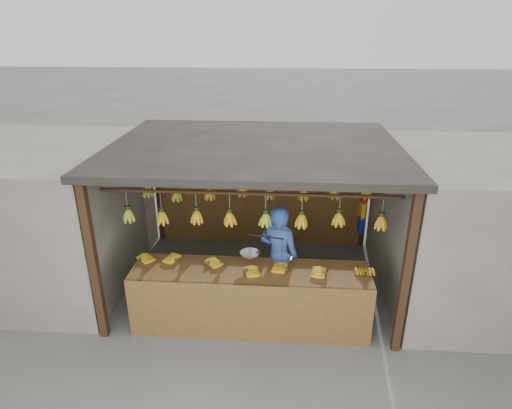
{
  "coord_description": "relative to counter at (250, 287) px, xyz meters",
  "views": [
    {
      "loc": [
        0.46,
        -6.18,
        4.02
      ],
      "look_at": [
        0.0,
        0.3,
        1.3
      ],
      "focal_mm": 30.0,
      "sensor_mm": 36.0,
      "label": 1
    }
  ],
  "objects": [
    {
      "name": "vendor",
      "position": [
        0.38,
        0.63,
        0.13
      ],
      "size": [
        0.71,
        0.6,
        1.67
      ],
      "primitive_type": "imported",
      "rotation": [
        0.0,
        0.0,
        2.76
      ],
      "color": "#3359A5",
      "rests_on": "ground"
    },
    {
      "name": "bag_bundles",
      "position": [
        1.92,
        2.58,
        0.29
      ],
      "size": [
        0.08,
        0.26,
        1.28
      ],
      "color": "#199926",
      "rests_on": "ground"
    },
    {
      "name": "counter",
      "position": [
        0.0,
        0.0,
        0.0
      ],
      "size": [
        3.39,
        0.76,
        0.96
      ],
      "color": "brown",
      "rests_on": "ground"
    },
    {
      "name": "ground",
      "position": [
        -0.02,
        1.23,
        -0.7
      ],
      "size": [
        80.0,
        80.0,
        0.0
      ],
      "primitive_type": "plane",
      "color": "#5B5B57"
    },
    {
      "name": "balance_scale",
      "position": [
        0.21,
        0.23,
        0.43
      ],
      "size": [
        0.72,
        0.38,
        0.93
      ],
      "color": "black",
      "rests_on": "ground"
    },
    {
      "name": "neighbor_left",
      "position": [
        -3.62,
        1.23,
        0.45
      ],
      "size": [
        3.0,
        3.0,
        2.3
      ],
      "primitive_type": "cube",
      "color": "slate",
      "rests_on": "ground"
    },
    {
      "name": "stall",
      "position": [
        -0.02,
        1.55,
        1.27
      ],
      "size": [
        4.3,
        3.3,
        2.4
      ],
      "color": "black",
      "rests_on": "ground"
    },
    {
      "name": "hanging_bananas",
      "position": [
        -0.02,
        1.23,
        0.93
      ],
      "size": [
        3.61,
        2.25,
        0.39
      ],
      "color": "#92A523",
      "rests_on": "ground"
    },
    {
      "name": "neighbor_right",
      "position": [
        3.58,
        1.23,
        0.45
      ],
      "size": [
        3.0,
        3.0,
        2.3
      ],
      "primitive_type": "cube",
      "color": "slate",
      "rests_on": "ground"
    }
  ]
}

